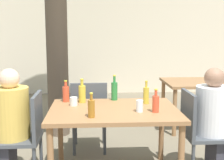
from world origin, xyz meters
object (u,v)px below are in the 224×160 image
drinking_glass_0 (74,101)px  drinking_glass_1 (140,106)px  person_seated_1 (220,128)px  patio_chair_1 (198,129)px  soda_bottle_4 (66,93)px  oil_cruet_2 (146,95)px  green_bottle_5 (114,90)px  dining_table_back (208,87)px  dining_table_front (114,117)px  soda_bottle_3 (156,103)px  patio_chair_2 (89,112)px  amber_bottle_0 (91,108)px  person_seated_0 (3,132)px  patio_chair_0 (27,132)px  oil_cruet_1 (82,93)px

drinking_glass_0 → drinking_glass_1: (0.66, -0.29, 0.01)m
person_seated_1 → drinking_glass_0: person_seated_1 is taller
patio_chair_1 → soda_bottle_4: soda_bottle_4 is taller
oil_cruet_2 → green_bottle_5: 0.39m
dining_table_back → soda_bottle_4: (-2.10, -1.27, 0.18)m
oil_cruet_2 → drinking_glass_0: size_ratio=2.76×
dining_table_back → person_seated_1: (-0.46, -1.62, -0.14)m
dining_table_front → soda_bottle_3: 0.46m
dining_table_back → drinking_glass_0: 2.48m
patio_chair_2 → person_seated_1: bearing=152.8°
drinking_glass_0 → amber_bottle_0: bearing=-67.5°
person_seated_0 → drinking_glass_1: size_ratio=9.99×
amber_bottle_0 → soda_bottle_3: size_ratio=1.00×
person_seated_0 → person_seated_1: person_seated_0 is taller
patio_chair_1 → green_bottle_5: (-0.85, 0.40, 0.34)m
green_bottle_5 → patio_chair_0: bearing=-156.3°
dining_table_front → amber_bottle_0: bearing=-126.9°
patio_chair_2 → drinking_glass_0: bearing=74.3°
oil_cruet_1 → drinking_glass_1: oil_cruet_1 is taller
person_seated_1 → drinking_glass_0: size_ratio=12.59×
patio_chair_1 → oil_cruet_1: (-1.22, 0.31, 0.33)m
dining_table_front → person_seated_0: bearing=-180.0°
green_bottle_5 → drinking_glass_1: size_ratio=2.48×
person_seated_1 → amber_bottle_0: 1.42m
green_bottle_5 → oil_cruet_1: bearing=-165.1°
patio_chair_0 → drinking_glass_1: patio_chair_0 is taller
patio_chair_0 → drinking_glass_0: patio_chair_0 is taller
patio_chair_0 → soda_bottle_3: bearing=83.2°
drinking_glass_0 → soda_bottle_4: bearing=117.1°
drinking_glass_1 → dining_table_front: bearing=152.6°
soda_bottle_4 → green_bottle_5: (0.55, 0.05, 0.02)m
soda_bottle_3 → green_bottle_5: bearing=123.3°
soda_bottle_4 → drinking_glass_0: (0.10, -0.19, -0.05)m
oil_cruet_2 → soda_bottle_3: 0.36m
dining_table_front → green_bottle_5: green_bottle_5 is taller
person_seated_1 → drinking_glass_1: bearing=98.3°
person_seated_0 → amber_bottle_0: size_ratio=5.01×
oil_cruet_2 → drinking_glass_1: oil_cruet_2 is taller
oil_cruet_2 → green_bottle_5: size_ratio=0.88×
dining_table_back → person_seated_0: person_seated_0 is taller
patio_chair_0 → dining_table_back: bearing=123.2°
patio_chair_0 → drinking_glass_1: (1.13, -0.13, 0.29)m
patio_chair_2 → green_bottle_5: (0.30, -0.31, 0.34)m
oil_cruet_2 → green_bottle_5: (-0.33, 0.20, 0.01)m
patio_chair_0 → person_seated_0: bearing=-90.0°
patio_chair_0 → person_seated_0: person_seated_0 is taller
dining_table_back → amber_bottle_0: 2.64m
dining_table_back → drinking_glass_1: bearing=-127.5°
dining_table_back → person_seated_1: person_seated_1 is taller
green_bottle_5 → drinking_glass_0: (-0.45, -0.24, -0.07)m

